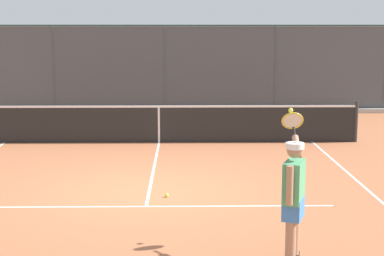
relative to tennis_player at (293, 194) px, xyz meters
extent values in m
plane|color=#A8603D|center=(1.97, -3.46, -0.89)|extent=(60.00, 60.00, 0.00)
cube|color=white|center=(1.97, -2.50, -0.89)|extent=(6.21, 0.05, 0.01)
cube|color=white|center=(-2.01, -3.02, -0.89)|extent=(0.05, 10.51, 0.01)
cube|color=white|center=(1.97, -5.38, -0.89)|extent=(0.05, 5.78, 0.01)
cylinder|color=#474C51|center=(-1.88, -13.96, 0.62)|extent=(0.07, 0.07, 3.02)
cylinder|color=#474C51|center=(1.97, -13.96, 0.62)|extent=(0.07, 0.07, 3.02)
cylinder|color=#474C51|center=(5.81, -13.96, 0.62)|extent=(0.07, 0.07, 3.02)
cylinder|color=#474C51|center=(1.97, -13.96, 2.08)|extent=(15.38, 0.05, 0.05)
cube|color=#474C51|center=(1.97, -13.96, 0.62)|extent=(15.38, 0.02, 3.02)
cube|color=#235B2D|center=(1.97, -14.61, 0.63)|extent=(18.38, 0.90, 3.05)
cube|color=#ADADA8|center=(1.97, -13.78, -0.82)|extent=(16.38, 0.18, 0.15)
cylinder|color=#2D2D2D|center=(-3.13, -8.27, -0.36)|extent=(0.09, 0.09, 1.07)
cube|color=black|center=(1.97, -8.27, -0.44)|extent=(10.13, 0.02, 0.91)
cube|color=white|center=(1.97, -8.27, 0.04)|extent=(10.13, 0.04, 0.05)
cube|color=white|center=(1.97, -8.27, -0.44)|extent=(0.05, 0.04, 0.91)
cylinder|color=#A87A5B|center=(0.04, 0.13, -0.45)|extent=(0.13, 0.13, 0.71)
cylinder|color=#A87A5B|center=(-0.04, -0.09, -0.45)|extent=(0.13, 0.13, 0.71)
cube|color=#3D7AC6|center=(0.00, 0.02, -0.17)|extent=(0.34, 0.43, 0.26)
cube|color=#4C9E6B|center=(0.00, 0.02, 0.16)|extent=(0.35, 0.48, 0.51)
cylinder|color=#A87A5B|center=(0.10, 0.28, 0.18)|extent=(0.08, 0.08, 0.47)
cylinder|color=#A87A5B|center=(-0.10, -0.38, 0.52)|extent=(0.10, 0.36, 0.27)
sphere|color=#A87A5B|center=(0.00, 0.02, 0.56)|extent=(0.20, 0.20, 0.20)
cylinder|color=white|center=(0.00, 0.02, 0.61)|extent=(0.29, 0.29, 0.07)
cube|color=white|center=(-0.04, -0.08, 0.58)|extent=(0.22, 0.22, 0.02)
cylinder|color=black|center=(-0.10, -0.61, 0.67)|extent=(0.04, 0.17, 0.13)
torus|color=gold|center=(-0.11, -0.80, 0.80)|extent=(0.30, 0.19, 0.26)
cylinder|color=silver|center=(-0.11, -0.80, 0.80)|extent=(0.25, 0.15, 0.21)
sphere|color=#D6E042|center=(-0.12, -0.98, 0.91)|extent=(0.07, 0.07, 0.07)
sphere|color=#D6E042|center=(1.64, -3.07, -0.86)|extent=(0.07, 0.07, 0.07)
camera|label=1|loc=(1.37, 7.25, 2.01)|focal=57.08mm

